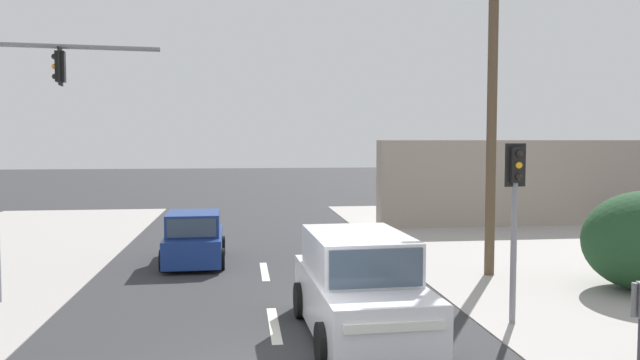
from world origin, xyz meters
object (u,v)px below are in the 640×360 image
traffic_signal_mast (18,130)px  pedestal_signal_right_kerb (515,202)px  utility_pole_midground_right (492,100)px  hatchback_oncoming_near (194,239)px  suv_kerbside_parked (359,289)px

traffic_signal_mast → pedestal_signal_right_kerb: bearing=-16.6°
utility_pole_midground_right → pedestal_signal_right_kerb: bearing=-106.7°
traffic_signal_mast → hatchback_oncoming_near: (3.48, 3.95, -3.13)m
suv_kerbside_parked → hatchback_oncoming_near: bearing=115.9°
utility_pole_midground_right → pedestal_signal_right_kerb: size_ratio=2.49×
suv_kerbside_parked → pedestal_signal_right_kerb: bearing=5.7°
utility_pole_midground_right → hatchback_oncoming_near: utility_pole_midground_right is taller
utility_pole_midground_right → traffic_signal_mast: (-11.43, -1.26, -0.83)m
traffic_signal_mast → suv_kerbside_parked: 8.31m
pedestal_signal_right_kerb → utility_pole_midground_right: bearing=73.3°
pedestal_signal_right_kerb → suv_kerbside_parked: size_ratio=0.77×
hatchback_oncoming_near → suv_kerbside_parked: suv_kerbside_parked is taller
utility_pole_midground_right → suv_kerbside_parked: size_ratio=1.92×
traffic_signal_mast → hatchback_oncoming_near: size_ratio=1.64×
traffic_signal_mast → utility_pole_midground_right: bearing=6.3°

